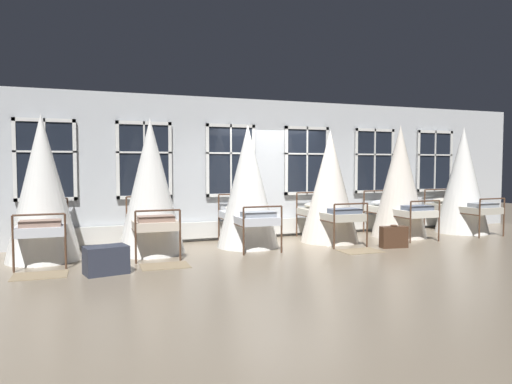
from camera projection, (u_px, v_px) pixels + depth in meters
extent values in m
plane|color=gray|center=(290.00, 245.00, 10.14)|extent=(27.14, 27.14, 0.00)
cube|color=silver|center=(268.00, 169.00, 11.21)|extent=(14.57, 0.10, 3.20)
cube|color=black|center=(45.00, 160.00, 9.39)|extent=(1.16, 0.02, 1.63)
cube|color=silver|center=(46.00, 199.00, 9.43)|extent=(1.16, 0.06, 0.07)
cube|color=silver|center=(44.00, 120.00, 9.34)|extent=(1.16, 0.06, 0.07)
cube|color=silver|center=(14.00, 160.00, 9.19)|extent=(0.07, 0.06, 1.63)
cube|color=silver|center=(75.00, 160.00, 9.58)|extent=(0.07, 0.06, 1.63)
cube|color=silver|center=(45.00, 160.00, 9.39)|extent=(0.04, 0.06, 1.63)
cube|color=silver|center=(45.00, 152.00, 9.38)|extent=(1.16, 0.06, 0.04)
cube|color=black|center=(144.00, 160.00, 10.07)|extent=(1.16, 0.02, 1.63)
cube|color=silver|center=(145.00, 197.00, 10.12)|extent=(1.16, 0.06, 0.07)
cube|color=silver|center=(144.00, 123.00, 10.02)|extent=(1.16, 0.06, 0.07)
cube|color=silver|center=(118.00, 160.00, 9.88)|extent=(0.07, 0.06, 1.63)
cube|color=silver|center=(170.00, 160.00, 10.26)|extent=(0.07, 0.06, 1.63)
cube|color=silver|center=(144.00, 160.00, 10.07)|extent=(0.04, 0.06, 1.63)
cube|color=silver|center=(144.00, 152.00, 10.06)|extent=(1.16, 0.06, 0.04)
cube|color=black|center=(231.00, 160.00, 10.75)|extent=(1.16, 0.02, 1.63)
cube|color=silver|center=(231.00, 195.00, 10.80)|extent=(1.16, 0.06, 0.07)
cube|color=silver|center=(231.00, 126.00, 10.71)|extent=(1.16, 0.06, 0.07)
cube|color=silver|center=(207.00, 160.00, 10.56)|extent=(0.07, 0.06, 1.63)
cube|color=silver|center=(253.00, 160.00, 10.95)|extent=(0.07, 0.06, 1.63)
cube|color=silver|center=(231.00, 160.00, 10.75)|extent=(0.04, 0.06, 1.63)
cube|color=silver|center=(231.00, 153.00, 10.74)|extent=(1.16, 0.06, 0.04)
cube|color=black|center=(307.00, 161.00, 11.44)|extent=(1.16, 0.02, 1.63)
cube|color=silver|center=(307.00, 193.00, 11.48)|extent=(1.16, 0.06, 0.07)
cube|color=silver|center=(307.00, 128.00, 11.39)|extent=(1.16, 0.06, 0.07)
cube|color=silver|center=(286.00, 161.00, 11.24)|extent=(0.07, 0.06, 1.63)
cube|color=silver|center=(327.00, 161.00, 11.63)|extent=(0.07, 0.06, 1.63)
cube|color=silver|center=(307.00, 161.00, 11.44)|extent=(0.04, 0.06, 1.63)
cube|color=silver|center=(307.00, 154.00, 11.43)|extent=(1.16, 0.06, 0.04)
cube|color=black|center=(374.00, 161.00, 12.12)|extent=(1.16, 0.02, 1.63)
cube|color=silver|center=(374.00, 191.00, 12.17)|extent=(1.16, 0.06, 0.07)
cube|color=silver|center=(375.00, 130.00, 12.08)|extent=(1.16, 0.06, 0.07)
cube|color=silver|center=(356.00, 161.00, 11.93)|extent=(0.07, 0.06, 1.63)
cube|color=silver|center=(392.00, 161.00, 12.32)|extent=(0.07, 0.06, 1.63)
cube|color=silver|center=(374.00, 161.00, 12.12)|extent=(0.04, 0.06, 1.63)
cube|color=silver|center=(374.00, 154.00, 12.11)|extent=(1.16, 0.06, 0.04)
cube|color=black|center=(435.00, 161.00, 12.81)|extent=(1.16, 0.02, 1.63)
cube|color=silver|center=(434.00, 190.00, 12.85)|extent=(1.16, 0.06, 0.07)
cube|color=silver|center=(435.00, 132.00, 12.76)|extent=(1.16, 0.06, 0.07)
cube|color=silver|center=(418.00, 161.00, 12.61)|extent=(0.07, 0.06, 1.63)
cube|color=silver|center=(451.00, 161.00, 13.00)|extent=(0.07, 0.06, 1.63)
cube|color=silver|center=(435.00, 161.00, 12.81)|extent=(0.04, 0.06, 1.63)
cube|color=silver|center=(435.00, 155.00, 12.80)|extent=(1.16, 0.06, 0.04)
cube|color=silver|center=(270.00, 227.00, 11.17)|extent=(10.18, 0.10, 0.36)
cylinder|color=#4C3323|center=(25.00, 226.00, 9.20)|extent=(0.04, 0.04, 1.03)
cylinder|color=#4C3323|center=(68.00, 224.00, 9.47)|extent=(0.04, 0.04, 1.03)
cylinder|color=#4C3323|center=(13.00, 244.00, 7.52)|extent=(0.04, 0.04, 0.90)
cylinder|color=#4C3323|center=(65.00, 241.00, 7.78)|extent=(0.04, 0.04, 0.90)
cylinder|color=#4C3323|center=(20.00, 232.00, 8.36)|extent=(0.05, 1.80, 0.03)
cylinder|color=#4C3323|center=(67.00, 230.00, 8.62)|extent=(0.05, 1.80, 0.03)
cylinder|color=#4C3323|center=(46.00, 199.00, 9.31)|extent=(0.77, 0.04, 0.03)
cylinder|color=#4C3323|center=(39.00, 215.00, 7.62)|extent=(0.77, 0.04, 0.03)
cube|color=silver|center=(43.00, 226.00, 8.49)|extent=(0.81, 1.83, 0.16)
ellipsoid|color=silver|center=(46.00, 214.00, 9.10)|extent=(0.60, 0.41, 0.14)
cube|color=gray|center=(40.00, 223.00, 7.88)|extent=(0.64, 0.37, 0.10)
cone|color=white|center=(42.00, 187.00, 8.45)|extent=(1.29, 1.29, 2.60)
cylinder|color=#4C3323|center=(127.00, 222.00, 9.88)|extent=(0.04, 0.04, 1.03)
cylinder|color=#4C3323|center=(164.00, 220.00, 10.14)|extent=(0.04, 0.04, 1.03)
cylinder|color=#4C3323|center=(136.00, 237.00, 8.19)|extent=(0.04, 0.04, 0.90)
cylinder|color=#4C3323|center=(180.00, 235.00, 8.45)|extent=(0.04, 0.04, 0.90)
cylinder|color=#4C3323|center=(131.00, 227.00, 9.03)|extent=(0.07, 1.80, 0.03)
cylinder|color=#4C3323|center=(171.00, 225.00, 9.29)|extent=(0.07, 1.80, 0.03)
cylinder|color=#4C3323|center=(145.00, 196.00, 9.98)|extent=(0.77, 0.05, 0.03)
cylinder|color=#4C3323|center=(158.00, 211.00, 8.29)|extent=(0.77, 0.05, 0.03)
cube|color=beige|center=(151.00, 222.00, 9.16)|extent=(0.82, 1.84, 0.16)
ellipsoid|color=silver|center=(147.00, 211.00, 9.77)|extent=(0.60, 0.41, 0.14)
cube|color=gray|center=(156.00, 219.00, 8.55)|extent=(0.64, 0.37, 0.10)
cone|color=white|center=(151.00, 186.00, 9.12)|extent=(1.29, 1.29, 2.59)
cylinder|color=#4C3323|center=(219.00, 218.00, 10.63)|extent=(0.04, 0.04, 1.03)
cylinder|color=#4C3323|center=(251.00, 217.00, 10.88)|extent=(0.04, 0.04, 1.03)
cylinder|color=#4C3323|center=(244.00, 231.00, 8.93)|extent=(0.04, 0.04, 0.90)
cylinder|color=#4C3323|center=(282.00, 230.00, 9.18)|extent=(0.04, 0.04, 0.90)
cylinder|color=#4C3323|center=(230.00, 222.00, 9.78)|extent=(0.08, 1.80, 0.03)
cylinder|color=#4C3323|center=(265.00, 220.00, 10.03)|extent=(0.08, 1.80, 0.03)
cylinder|color=#4C3323|center=(235.00, 194.00, 10.72)|extent=(0.77, 0.05, 0.03)
cylinder|color=#4C3323|center=(263.00, 207.00, 9.03)|extent=(0.77, 0.05, 0.03)
cube|color=silver|center=(248.00, 217.00, 9.90)|extent=(0.84, 1.85, 0.16)
ellipsoid|color=silver|center=(238.00, 208.00, 10.51)|extent=(0.61, 0.42, 0.14)
cube|color=#8C939E|center=(258.00, 214.00, 9.28)|extent=(0.65, 0.38, 0.10)
cone|color=white|center=(248.00, 186.00, 9.86)|extent=(1.29, 1.29, 2.52)
cylinder|color=#4C3323|center=(297.00, 215.00, 11.28)|extent=(0.04, 0.04, 1.03)
cylinder|color=#4C3323|center=(326.00, 214.00, 11.54)|extent=(0.04, 0.04, 1.03)
cylinder|color=#4C3323|center=(334.00, 227.00, 9.59)|extent=(0.04, 0.04, 0.90)
cylinder|color=#4C3323|center=(367.00, 225.00, 9.85)|extent=(0.04, 0.04, 0.90)
cylinder|color=#4C3323|center=(314.00, 218.00, 10.43)|extent=(0.07, 1.80, 0.03)
cylinder|color=#4C3323|center=(345.00, 217.00, 10.69)|extent=(0.07, 1.80, 0.03)
cylinder|color=#4C3323|center=(312.00, 193.00, 11.38)|extent=(0.77, 0.05, 0.03)
cylinder|color=#4C3323|center=(351.00, 204.00, 9.69)|extent=(0.77, 0.05, 0.03)
cube|color=#B7B2A3|center=(330.00, 214.00, 10.56)|extent=(0.83, 1.84, 0.16)
ellipsoid|color=#B7B2A3|center=(316.00, 205.00, 11.17)|extent=(0.60, 0.41, 0.14)
cube|color=slate|center=(344.00, 211.00, 9.95)|extent=(0.64, 0.37, 0.10)
cone|color=silver|center=(330.00, 186.00, 10.52)|extent=(1.29, 1.29, 2.45)
cylinder|color=#4C3323|center=(364.00, 212.00, 12.00)|extent=(0.04, 0.04, 1.03)
cylinder|color=#4C3323|center=(390.00, 211.00, 12.27)|extent=(0.04, 0.04, 1.03)
cylinder|color=#4C3323|center=(410.00, 222.00, 10.31)|extent=(0.04, 0.04, 0.90)
cylinder|color=#4C3323|center=(439.00, 221.00, 10.58)|extent=(0.04, 0.04, 0.90)
cylinder|color=#4C3323|center=(385.00, 215.00, 11.15)|extent=(0.05, 1.80, 0.03)
cylinder|color=#4C3323|center=(412.00, 214.00, 11.42)|extent=(0.05, 1.80, 0.03)
cylinder|color=#4C3323|center=(377.00, 191.00, 12.10)|extent=(0.77, 0.04, 0.03)
cylinder|color=#4C3323|center=(425.00, 201.00, 10.42)|extent=(0.77, 0.04, 0.03)
cube|color=silver|center=(399.00, 211.00, 11.28)|extent=(0.81, 1.83, 0.16)
ellipsoid|color=silver|center=(383.00, 203.00, 11.89)|extent=(0.60, 0.41, 0.14)
cube|color=slate|center=(417.00, 208.00, 10.67)|extent=(0.64, 0.37, 0.10)
cone|color=silver|center=(400.00, 181.00, 11.24)|extent=(1.29, 1.29, 2.63)
cylinder|color=#4C3323|center=(425.00, 209.00, 12.66)|extent=(0.04, 0.04, 1.03)
cylinder|color=#4C3323|center=(447.00, 208.00, 12.95)|extent=(0.04, 0.04, 1.03)
cylinder|color=#4C3323|center=(480.00, 219.00, 11.00)|extent=(0.04, 0.04, 0.90)
cylinder|color=#4C3323|center=(504.00, 217.00, 11.29)|extent=(0.04, 0.04, 0.90)
cylinder|color=#4C3323|center=(450.00, 212.00, 11.83)|extent=(0.07, 1.80, 0.03)
cylinder|color=#4C3323|center=(474.00, 211.00, 12.12)|extent=(0.07, 1.80, 0.03)
cylinder|color=#4C3323|center=(436.00, 189.00, 12.78)|extent=(0.77, 0.05, 0.03)
cylinder|color=#4C3323|center=(492.00, 199.00, 11.11)|extent=(0.77, 0.05, 0.03)
cube|color=#B7B2A3|center=(462.00, 208.00, 11.97)|extent=(0.83, 1.84, 0.16)
ellipsoid|color=#B7B2A3|center=(443.00, 200.00, 12.57)|extent=(0.60, 0.41, 0.14)
cube|color=#8C939E|center=(483.00, 205.00, 11.36)|extent=(0.64, 0.37, 0.10)
cone|color=white|center=(463.00, 180.00, 11.92)|extent=(1.29, 1.29, 2.63)
cube|color=#8E7A5B|center=(40.00, 275.00, 7.32)|extent=(0.82, 0.59, 0.01)
cube|color=#8E7A5B|center=(165.00, 266.00, 8.01)|extent=(0.82, 0.59, 0.01)
cube|color=#8E7A5B|center=(360.00, 251.00, 9.38)|extent=(0.80, 0.57, 0.01)
cube|color=#472D1E|center=(394.00, 237.00, 9.77)|extent=(0.58, 0.27, 0.44)
cube|color=tan|center=(391.00, 236.00, 9.87)|extent=(0.50, 0.08, 0.03)
torus|color=#472D1E|center=(394.00, 226.00, 9.75)|extent=(0.16, 0.16, 0.02)
cube|color=#2D3342|center=(106.00, 260.00, 7.43)|extent=(0.71, 0.52, 0.44)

